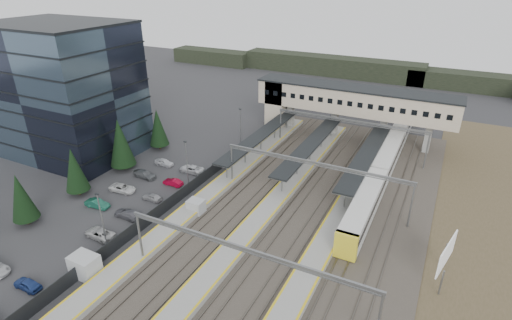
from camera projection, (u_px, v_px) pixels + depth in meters
The scene contains 15 objects.
ground at pixel (194, 231), 54.75m from camera, with size 220.00×220.00×0.00m, color #2B2B2D.
office_building at pixel (65, 90), 73.67m from camera, with size 24.30×18.30×24.30m.
conifer_row at pixel (52, 178), 58.43m from camera, with size 4.42×49.82×9.50m.
car_park at pixel (97, 221), 55.87m from camera, with size 10.59×44.49×1.28m.
lampposts at pixel (151, 187), 57.11m from camera, with size 0.50×53.25×8.07m.
fence at pixel (177, 197), 60.97m from camera, with size 0.08×90.00×2.00m.
relay_cabin_near at pixel (85, 266), 46.43m from camera, with size 3.24×2.40×2.67m.
relay_cabin_far at pixel (196, 207), 58.38m from camera, with size 2.33×1.95×2.13m.
rail_corridor at pixel (271, 228), 54.87m from camera, with size 34.00×90.00×0.92m.
canopies at pixel (311, 144), 71.95m from camera, with size 23.10×30.00×3.28m.
footbridge at pixel (340, 101), 82.00m from camera, with size 40.40×6.40×11.20m.
gantries at pixel (285, 205), 49.71m from camera, with size 28.40×62.28×7.17m.
train at pixel (389, 155), 72.03m from camera, with size 2.85×59.57×3.59m.
billboard at pixel (446, 255), 44.70m from camera, with size 1.51×6.08×5.31m.
treeline_far at pixel (439, 79), 118.12m from camera, with size 170.00×19.00×7.00m.
Camera 1 is at (27.81, -36.47, 32.59)m, focal length 28.00 mm.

